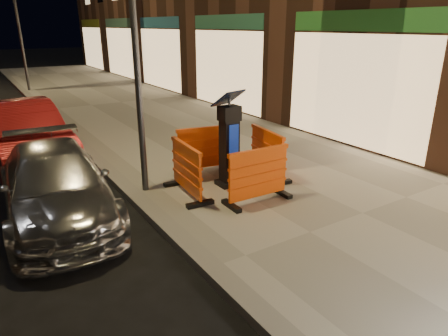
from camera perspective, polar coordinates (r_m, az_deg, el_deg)
ground_plane at (r=5.60m, az=-1.41°, el=-15.19°), size 120.00×120.00×0.00m
sidewalk at (r=7.35m, az=19.12°, el=-6.61°), size 6.00×60.00×0.15m
kerb at (r=5.56m, az=-1.42°, el=-14.56°), size 0.30×60.00×0.15m
parking_kiosk at (r=7.81m, az=0.75°, el=3.75°), size 0.63×0.63×1.80m
barrier_front at (r=7.20m, az=4.90°, el=-1.07°), size 1.30×0.56×1.00m
barrier_back at (r=8.70m, az=-2.71°, el=2.69°), size 1.36×0.73×1.00m
barrier_kerbside at (r=7.48m, az=-5.35°, el=-0.29°), size 0.63×1.32×1.00m
barrier_bldgside at (r=8.47m, az=6.12°, el=2.10°), size 0.71×1.35×1.00m
car_silver at (r=7.74m, az=-22.32°, el=-6.31°), size 2.02×4.29×1.21m
car_red at (r=10.93m, az=-26.25°, el=0.63°), size 1.89×4.60×1.48m
street_lamp_mid at (r=7.41m, az=-12.72°, el=18.90°), size 0.12×0.12×6.00m
street_lamp_far at (r=22.08m, az=-27.26°, el=17.61°), size 0.12×0.12×6.00m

